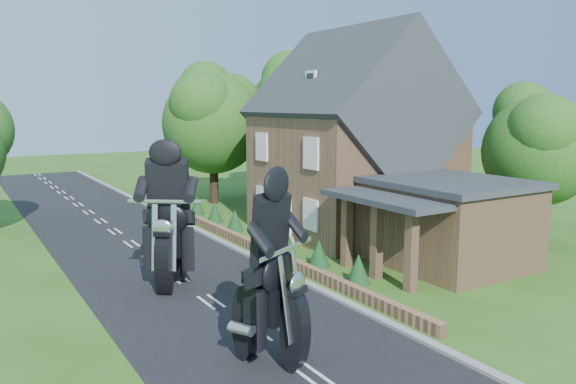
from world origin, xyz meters
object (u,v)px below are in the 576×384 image
garden_wall (255,246)px  house (354,146)px  motorcycle_lead (271,336)px  annex (446,221)px  motorcycle_follow (171,267)px

garden_wall → house: bearing=9.2°
house → motorcycle_lead: 15.87m
annex → motorcycle_follow: bearing=165.0°
motorcycle_lead → motorcycle_follow: (-0.11, 6.87, 0.04)m
house → annex: 7.30m
annex → garden_wall: bearing=133.8°
house → motorcycle_follow: size_ratio=6.09×
annex → motorcycle_follow: annex is taller
motorcycle_lead → motorcycle_follow: motorcycle_follow is taller
house → motorcycle_follow: 12.33m
house → annex: size_ratio=1.45×
garden_wall → motorcycle_follow: motorcycle_follow is taller
annex → motorcycle_lead: (-10.38, -4.05, -1.03)m
house → annex: bearing=-95.2°
garden_wall → motorcycle_follow: bearing=-148.8°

